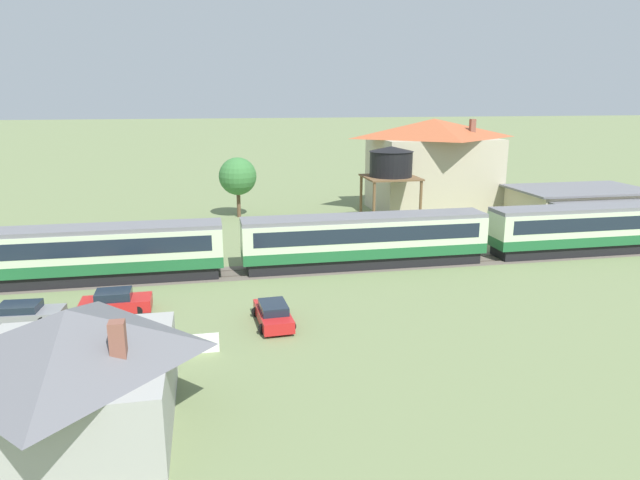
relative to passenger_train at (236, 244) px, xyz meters
The scene contains 11 objects.
ground_plane 9.95m from the passenger_train, ahead, with size 600.00×600.00×0.00m, color #707F51.
passenger_train is the anchor object (origin of this frame).
railway_track 3.38m from the passenger_train, ahead, with size 124.63×3.60×0.04m.
station_building 37.18m from the passenger_train, 16.58° to the left, with size 13.48×9.66×3.62m.
station_house_terracotta_roof 30.61m from the passenger_train, 40.44° to the left, with size 13.98×10.56×10.35m.
water_tower 21.00m from the passenger_train, 38.88° to the left, with size 5.20×5.20×8.01m.
cottage_grey_roof_2 20.74m from the passenger_train, 110.51° to the right, with size 7.90×8.63×5.06m.
parked_car_grey 14.69m from the passenger_train, 150.91° to the right, with size 4.54×2.13×1.15m.
parked_car_red 10.15m from the passenger_train, 139.40° to the right, with size 4.16×1.98×1.40m.
parked_car_red_2 10.45m from the passenger_train, 81.39° to the right, with size 2.28×4.33×1.31m.
yard_tree_0 20.59m from the passenger_train, 86.09° to the left, with size 4.02×4.02×6.45m.
Camera 1 is at (-11.50, -40.89, 12.83)m, focal length 32.00 mm.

